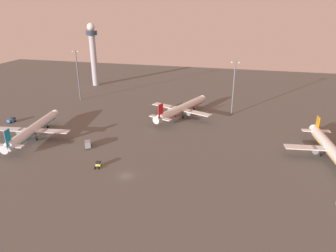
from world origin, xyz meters
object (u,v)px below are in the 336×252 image
object	(u,v)px
control_tower	(93,50)
airplane_terminal_side	(331,149)
catering_truck	(88,144)
apron_light_east	(234,85)
pushback_tug	(98,164)
airplane_taxiway_distant	(33,130)
airplane_far_stand	(181,109)
apron_light_central	(78,73)
cargo_loader	(12,120)

from	to	relation	value
control_tower	airplane_terminal_side	distance (m)	168.63
catering_truck	apron_light_east	distance (m)	81.81
pushback_tug	airplane_taxiway_distant	bearing A→B (deg)	147.67
airplane_far_stand	apron_light_central	xyz separation A→B (m)	(-68.45, 15.13, 12.89)
airplane_taxiway_distant	apron_light_east	distance (m)	101.45
apron_light_central	airplane_taxiway_distant	bearing A→B (deg)	-80.42
pushback_tug	apron_light_central	world-z (taller)	apron_light_central
catering_truck	cargo_loader	xyz separation A→B (m)	(-52.23, 17.46, -0.40)
control_tower	cargo_loader	size ratio (longest dim) A/B	10.23
control_tower	pushback_tug	xyz separation A→B (m)	(58.31, -114.98, -24.51)
airplane_terminal_side	catering_truck	bearing A→B (deg)	0.86
cargo_loader	airplane_taxiway_distant	bearing A→B (deg)	-24.09
apron_light_east	airplane_taxiway_distant	bearing A→B (deg)	-147.02
apron_light_central	cargo_loader	bearing A→B (deg)	-107.59
airplane_far_stand	cargo_loader	xyz separation A→B (m)	(-82.63, -29.62, -3.24)
airplane_taxiway_distant	apron_light_central	size ratio (longest dim) A/B	1.41
airplane_terminal_side	pushback_tug	distance (m)	88.89
airplane_taxiway_distant	apron_light_east	bearing A→B (deg)	25.47
apron_light_central	catering_truck	bearing A→B (deg)	-58.55
airplane_terminal_side	pushback_tug	bearing A→B (deg)	11.31
apron_light_central	control_tower	bearing A→B (deg)	102.31
apron_light_central	pushback_tug	bearing A→B (deg)	-56.96
control_tower	cargo_loader	distance (m)	86.58
pushback_tug	cargo_loader	distance (m)	71.76
control_tower	pushback_tug	world-z (taller)	control_tower
airplane_taxiway_distant	airplane_terminal_side	size ratio (longest dim) A/B	1.00
apron_light_east	airplane_terminal_side	bearing A→B (deg)	-47.99
airplane_terminal_side	apron_light_central	bearing A→B (deg)	-26.95
cargo_loader	airplane_terminal_side	bearing A→B (deg)	5.97
airplane_terminal_side	pushback_tug	world-z (taller)	airplane_terminal_side
airplane_terminal_side	airplane_far_stand	distance (m)	74.19
pushback_tug	apron_light_central	size ratio (longest dim) A/B	0.11
catering_truck	airplane_far_stand	bearing A→B (deg)	29.36
airplane_terminal_side	apron_light_central	xyz separation A→B (m)	(-134.38, 49.14, 13.06)
airplane_far_stand	airplane_taxiway_distant	bearing A→B (deg)	-121.18
cargo_loader	apron_light_central	size ratio (longest dim) A/B	0.14
apron_light_east	pushback_tug	bearing A→B (deg)	-121.80
airplane_taxiway_distant	apron_light_east	world-z (taller)	apron_light_east
airplane_far_stand	catering_truck	world-z (taller)	airplane_far_stand
catering_truck	apron_light_east	world-z (taller)	apron_light_east
control_tower	apron_light_east	xyz separation A→B (m)	(102.90, -43.07, -9.22)
airplane_far_stand	pushback_tug	bearing A→B (deg)	-85.25
airplane_terminal_side	airplane_far_stand	bearing A→B (deg)	-34.16
pushback_tug	airplane_terminal_side	bearing A→B (deg)	9.03
catering_truck	apron_light_central	bearing A→B (deg)	93.67
airplane_terminal_side	airplane_far_stand	xyz separation A→B (m)	(-65.94, 34.02, 0.18)
airplane_terminal_side	catering_truck	world-z (taller)	airplane_terminal_side
catering_truck	apron_light_central	distance (m)	74.59
control_tower	apron_light_central	size ratio (longest dim) A/B	1.45
apron_light_central	airplane_far_stand	bearing A→B (deg)	-12.46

